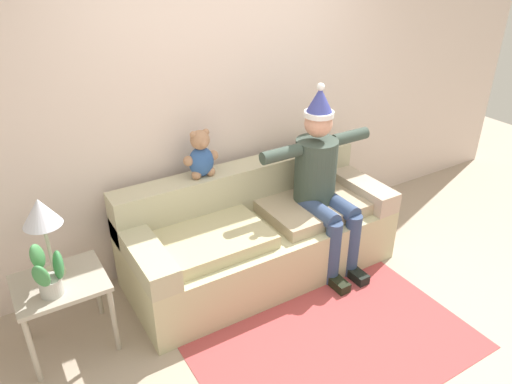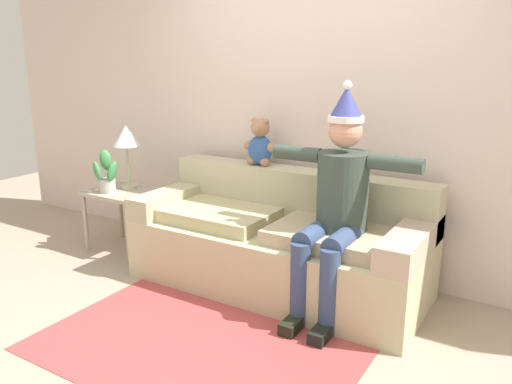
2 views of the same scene
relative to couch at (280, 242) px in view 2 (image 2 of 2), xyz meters
The scene contains 9 objects.
ground_plane 1.08m from the couch, 90.00° to the right, with size 10.00×10.00×0.00m, color tan.
back_wall 1.14m from the couch, 90.00° to the left, with size 7.00×0.10×2.70m, color beige.
couch is the anchor object (origin of this frame).
person_seated 0.69m from the couch, 17.86° to the right, with size 1.02×0.77×1.54m.
teddy_bear 0.81m from the couch, 141.19° to the left, with size 0.29×0.17×0.38m.
side_table 1.56m from the couch, behind, with size 0.57×0.48×0.54m.
table_lamp 1.68m from the couch, behind, with size 0.24×0.24×0.56m.
potted_plant 1.66m from the couch, behind, with size 0.23×0.22×0.37m.
area_rug 1.09m from the couch, 90.00° to the right, with size 1.90×1.21×0.01m, color #AB4344.
Camera 2 is at (1.72, -2.12, 1.68)m, focal length 35.75 mm.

